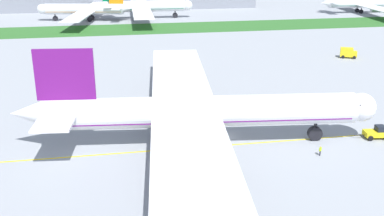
{
  "coord_description": "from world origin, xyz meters",
  "views": [
    {
      "loc": [
        -18.37,
        -69.78,
        30.83
      ],
      "look_at": [
        -4.9,
        5.4,
        3.5
      ],
      "focal_mm": 42.79,
      "sensor_mm": 36.0,
      "label": 1
    }
  ],
  "objects_px": {
    "parked_airliner_far_centre": "(143,7)",
    "parked_airliner_far_right": "(364,3)",
    "airliner_foreground": "(195,112)",
    "pushback_tug": "(377,133)",
    "ground_crew_wingwalker_port": "(320,150)",
    "service_truck_baggage_loader": "(348,53)",
    "parked_airliner_far_left": "(85,9)"
  },
  "relations": [
    {
      "from": "parked_airliner_far_centre",
      "to": "parked_airliner_far_right",
      "type": "relative_size",
      "value": 0.98
    },
    {
      "from": "ground_crew_wingwalker_port",
      "to": "parked_airliner_far_left",
      "type": "xyz_separation_m",
      "value": [
        -40.72,
        142.28,
        3.91
      ]
    },
    {
      "from": "pushback_tug",
      "to": "parked_airliner_far_left",
      "type": "distance_m",
      "value": 147.52
    },
    {
      "from": "service_truck_baggage_loader",
      "to": "parked_airliner_far_centre",
      "type": "distance_m",
      "value": 100.17
    },
    {
      "from": "airliner_foreground",
      "to": "ground_crew_wingwalker_port",
      "type": "relative_size",
      "value": 59.12
    },
    {
      "from": "airliner_foreground",
      "to": "pushback_tug",
      "type": "distance_m",
      "value": 31.06
    },
    {
      "from": "pushback_tug",
      "to": "service_truck_baggage_loader",
      "type": "height_order",
      "value": "service_truck_baggage_loader"
    },
    {
      "from": "ground_crew_wingwalker_port",
      "to": "parked_airliner_far_left",
      "type": "distance_m",
      "value": 148.04
    },
    {
      "from": "parked_airliner_far_left",
      "to": "parked_airliner_far_centre",
      "type": "xyz_separation_m",
      "value": [
        24.69,
        2.54,
        0.32
      ]
    },
    {
      "from": "parked_airliner_far_centre",
      "to": "parked_airliner_far_right",
      "type": "xyz_separation_m",
      "value": [
        105.14,
        -0.81,
        -0.75
      ]
    },
    {
      "from": "parked_airliner_far_right",
      "to": "service_truck_baggage_loader",
      "type": "bearing_deg",
      "value": -122.04
    },
    {
      "from": "parked_airliner_far_left",
      "to": "parked_airliner_far_right",
      "type": "xyz_separation_m",
      "value": [
        129.83,
        1.73,
        -0.43
      ]
    },
    {
      "from": "parked_airliner_far_right",
      "to": "airliner_foreground",
      "type": "bearing_deg",
      "value": -128.26
    },
    {
      "from": "airliner_foreground",
      "to": "parked_airliner_far_right",
      "type": "bearing_deg",
      "value": 51.74
    },
    {
      "from": "pushback_tug",
      "to": "parked_airliner_far_centre",
      "type": "height_order",
      "value": "parked_airliner_far_centre"
    },
    {
      "from": "service_truck_baggage_loader",
      "to": "parked_airliner_far_left",
      "type": "height_order",
      "value": "parked_airliner_far_left"
    },
    {
      "from": "pushback_tug",
      "to": "ground_crew_wingwalker_port",
      "type": "bearing_deg",
      "value": -159.2
    },
    {
      "from": "parked_airliner_far_left",
      "to": "ground_crew_wingwalker_port",
      "type": "bearing_deg",
      "value": -74.03
    },
    {
      "from": "pushback_tug",
      "to": "parked_airliner_far_right",
      "type": "bearing_deg",
      "value": 61.15
    },
    {
      "from": "parked_airliner_far_left",
      "to": "parked_airliner_far_centre",
      "type": "height_order",
      "value": "parked_airliner_far_centre"
    },
    {
      "from": "airliner_foreground",
      "to": "service_truck_baggage_loader",
      "type": "bearing_deg",
      "value": 43.44
    },
    {
      "from": "service_truck_baggage_loader",
      "to": "parked_airliner_far_centre",
      "type": "bearing_deg",
      "value": 121.43
    },
    {
      "from": "ground_crew_wingwalker_port",
      "to": "parked_airliner_far_right",
      "type": "xyz_separation_m",
      "value": [
        89.11,
        144.01,
        3.48
      ]
    },
    {
      "from": "pushback_tug",
      "to": "service_truck_baggage_loader",
      "type": "relative_size",
      "value": 1.17
    },
    {
      "from": "service_truck_baggage_loader",
      "to": "parked_airliner_far_right",
      "type": "xyz_separation_m",
      "value": [
        52.95,
        84.61,
        2.89
      ]
    },
    {
      "from": "airliner_foreground",
      "to": "service_truck_baggage_loader",
      "type": "xyz_separation_m",
      "value": [
        54.36,
        51.48,
        -3.91
      ]
    },
    {
      "from": "airliner_foreground",
      "to": "parked_airliner_far_left",
      "type": "xyz_separation_m",
      "value": [
        -22.52,
        134.36,
        -0.59
      ]
    },
    {
      "from": "airliner_foreground",
      "to": "ground_crew_wingwalker_port",
      "type": "xyz_separation_m",
      "value": [
        18.2,
        -7.92,
        -4.5
      ]
    },
    {
      "from": "airliner_foreground",
      "to": "service_truck_baggage_loader",
      "type": "height_order",
      "value": "airliner_foreground"
    },
    {
      "from": "service_truck_baggage_loader",
      "to": "parked_airliner_far_left",
      "type": "xyz_separation_m",
      "value": [
        -76.88,
        82.88,
        3.32
      ]
    },
    {
      "from": "parked_airliner_far_right",
      "to": "ground_crew_wingwalker_port",
      "type": "bearing_deg",
      "value": -121.75
    },
    {
      "from": "airliner_foreground",
      "to": "parked_airliner_far_right",
      "type": "xyz_separation_m",
      "value": [
        107.31,
        136.09,
        -1.02
      ]
    }
  ]
}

